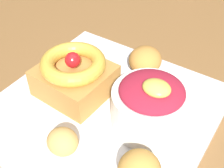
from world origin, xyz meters
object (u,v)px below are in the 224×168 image
fritter_middle (63,141)px  fritter_back (145,60)px  berry_ramekin (150,105)px  cake_slice (74,75)px  front_plate (104,110)px

fritter_middle → fritter_back: 0.19m
berry_ramekin → fritter_middle: 0.12m
cake_slice → berry_ramekin: 0.12m
cake_slice → front_plate: bearing=-4.4°
front_plate → cake_slice: bearing=175.6°
fritter_middle → fritter_back: size_ratio=0.73×
berry_ramekin → fritter_back: 0.11m
fritter_back → berry_ramekin: bearing=-58.2°
front_plate → fritter_middle: (0.00, -0.09, 0.02)m
berry_ramekin → fritter_middle: berry_ramekin is taller
front_plate → fritter_middle: bearing=-89.8°
front_plate → fritter_back: bearing=85.9°
berry_ramekin → fritter_middle: (-0.06, -0.09, -0.02)m
fritter_middle → fritter_back: fritter_back is taller
cake_slice → berry_ramekin: berry_ramekin is taller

